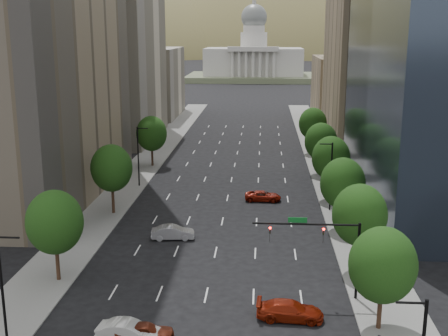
% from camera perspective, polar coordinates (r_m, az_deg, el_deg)
% --- Properties ---
extents(sidewalk_left, '(6.00, 200.00, 0.15)m').
position_cam_1_polar(sidewalk_left, '(82.05, -10.53, -2.68)').
color(sidewalk_left, slate).
rests_on(sidewalk_left, ground).
extents(sidewalk_right, '(6.00, 200.00, 0.15)m').
position_cam_1_polar(sidewalk_right, '(80.24, 11.48, -3.10)').
color(sidewalk_right, slate).
rests_on(sidewalk_right, ground).
extents(midrise_cream_left, '(14.00, 30.00, 35.00)m').
position_cam_1_polar(midrise_cream_left, '(122.97, -10.26, 10.95)').
color(midrise_cream_left, beige).
rests_on(midrise_cream_left, ground).
extents(filler_left, '(14.00, 26.00, 18.00)m').
position_cam_1_polar(filler_left, '(155.69, -7.17, 8.45)').
color(filler_left, beige).
rests_on(filler_left, ground).
extents(parking_tan_right, '(14.00, 30.00, 30.00)m').
position_cam_1_polar(parking_tan_right, '(118.20, 13.98, 9.46)').
color(parking_tan_right, '#8C7759').
rests_on(parking_tan_right, ground).
extents(filler_right, '(14.00, 26.00, 16.00)m').
position_cam_1_polar(filler_right, '(151.29, 11.72, 7.74)').
color(filler_right, '#8C7759').
rests_on(filler_right, ground).
extents(tree_right_0, '(5.20, 5.20, 8.39)m').
position_cam_1_polar(tree_right_0, '(45.67, 15.51, -9.30)').
color(tree_right_0, '#382316').
rests_on(tree_right_0, ground).
extents(tree_right_1, '(5.20, 5.20, 8.75)m').
position_cam_1_polar(tree_right_1, '(55.68, 13.34, -4.58)').
color(tree_right_1, '#382316').
rests_on(tree_right_1, ground).
extents(tree_right_2, '(5.20, 5.20, 8.61)m').
position_cam_1_polar(tree_right_2, '(67.10, 11.72, -1.50)').
color(tree_right_2, '#382316').
rests_on(tree_right_2, ground).
extents(tree_right_3, '(5.20, 5.20, 8.89)m').
position_cam_1_polar(tree_right_3, '(78.60, 10.60, 0.98)').
color(tree_right_3, '#382316').
rests_on(tree_right_3, ground).
extents(tree_right_4, '(5.20, 5.20, 8.46)m').
position_cam_1_polar(tree_right_4, '(92.31, 9.62, 2.62)').
color(tree_right_4, '#382316').
rests_on(tree_right_4, ground).
extents(tree_right_5, '(5.20, 5.20, 8.75)m').
position_cam_1_polar(tree_right_5, '(107.95, 8.83, 4.39)').
color(tree_right_5, '#382316').
rests_on(tree_right_5, ground).
extents(tree_left_0, '(5.20, 5.20, 8.75)m').
position_cam_1_polar(tree_left_0, '(54.46, -16.50, -5.19)').
color(tree_left_0, '#382316').
rests_on(tree_left_0, ground).
extents(tree_left_1, '(5.20, 5.20, 8.97)m').
position_cam_1_polar(tree_left_1, '(72.70, -11.12, -0.01)').
color(tree_left_1, '#382316').
rests_on(tree_left_1, ground).
extents(tree_left_2, '(5.20, 5.20, 8.68)m').
position_cam_1_polar(tree_left_2, '(97.56, -7.22, 3.42)').
color(tree_left_2, '#382316').
rests_on(tree_left_2, ground).
extents(streetlight_rn, '(1.70, 0.20, 9.00)m').
position_cam_1_polar(streetlight_rn, '(73.94, 10.56, -0.65)').
color(streetlight_rn, black).
rests_on(streetlight_rn, ground).
extents(streetlight_ls, '(1.70, 0.20, 9.00)m').
position_cam_1_polar(streetlight_ls, '(44.31, -21.13, -11.24)').
color(streetlight_ls, black).
rests_on(streetlight_ls, ground).
extents(streetlight_ln, '(1.70, 0.20, 9.00)m').
position_cam_1_polar(streetlight_ln, '(85.12, -8.50, 1.31)').
color(streetlight_ln, black).
rests_on(streetlight_ln, ground).
extents(traffic_signal, '(9.12, 0.40, 7.38)m').
position_cam_1_polar(traffic_signal, '(49.78, 10.42, -7.34)').
color(traffic_signal, black).
rests_on(traffic_signal, ground).
extents(capitol, '(60.00, 40.00, 35.20)m').
position_cam_1_polar(capitol, '(266.33, 2.96, 10.56)').
color(capitol, '#596647').
rests_on(capitol, ground).
extents(foothills, '(720.00, 413.00, 263.00)m').
position_cam_1_polar(foothills, '(619.29, 6.75, 7.93)').
color(foothills, brown).
rests_on(foothills, ground).
extents(car_white, '(5.02, 2.19, 1.61)m').
position_cam_1_polar(car_white, '(45.08, -9.44, -15.77)').
color(car_white, beige).
rests_on(car_white, ground).
extents(car_red_near, '(5.50, 2.48, 1.56)m').
position_cam_1_polar(car_red_near, '(47.78, 6.58, -13.90)').
color(car_red_near, maroon).
rests_on(car_red_near, ground).
extents(car_maroon, '(4.63, 2.30, 1.52)m').
position_cam_1_polar(car_maroon, '(44.95, -7.93, -15.87)').
color(car_maroon, '#4F1B0D').
rests_on(car_maroon, ground).
extents(car_silver, '(4.96, 2.21, 1.58)m').
position_cam_1_polar(car_silver, '(64.42, -5.11, -6.40)').
color(car_silver, '#9D9CA2').
rests_on(car_silver, ground).
extents(car_red_far, '(4.96, 2.38, 1.37)m').
position_cam_1_polar(car_red_far, '(78.35, 3.90, -2.79)').
color(car_red_far, maroon).
rests_on(car_red_far, ground).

